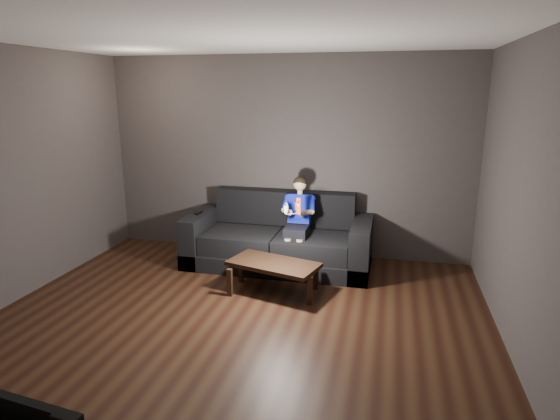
# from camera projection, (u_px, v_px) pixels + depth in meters

# --- Properties ---
(floor) EXTENTS (5.00, 5.00, 0.00)m
(floor) POSITION_uv_depth(u_px,v_px,m) (226.00, 338.00, 4.35)
(floor) COLOR black
(floor) RESTS_ON ground
(back_wall) EXTENTS (5.00, 0.04, 2.70)m
(back_wall) POSITION_uv_depth(u_px,v_px,m) (286.00, 157.00, 6.36)
(back_wall) COLOR #403837
(back_wall) RESTS_ON ground
(right_wall) EXTENTS (0.04, 5.00, 2.70)m
(right_wall) POSITION_uv_depth(u_px,v_px,m) (541.00, 214.00, 3.45)
(right_wall) COLOR #403837
(right_wall) RESTS_ON ground
(ceiling) EXTENTS (5.00, 5.00, 0.02)m
(ceiling) POSITION_uv_depth(u_px,v_px,m) (216.00, 29.00, 3.67)
(ceiling) COLOR silver
(ceiling) RESTS_ON back_wall
(sofa) EXTENTS (2.37, 1.02, 0.92)m
(sofa) POSITION_uv_depth(u_px,v_px,m) (279.00, 242.00, 6.12)
(sofa) COLOR black
(sofa) RESTS_ON floor
(child) EXTENTS (0.42, 0.51, 1.03)m
(child) POSITION_uv_depth(u_px,v_px,m) (298.00, 213.00, 5.88)
(child) COLOR black
(child) RESTS_ON sofa
(wii_remote_red) EXTENTS (0.06, 0.08, 0.19)m
(wii_remote_red) POSITION_uv_depth(u_px,v_px,m) (298.00, 206.00, 5.44)
(wii_remote_red) COLOR red
(wii_remote_red) RESTS_ON child
(nunchuk_white) EXTENTS (0.07, 0.09, 0.15)m
(nunchuk_white) POSITION_uv_depth(u_px,v_px,m) (286.00, 208.00, 5.49)
(nunchuk_white) COLOR silver
(nunchuk_white) RESTS_ON child
(wii_remote_black) EXTENTS (0.04, 0.16, 0.03)m
(wii_remote_black) POSITION_uv_depth(u_px,v_px,m) (199.00, 213.00, 6.19)
(wii_remote_black) COLOR black
(wii_remote_black) RESTS_ON sofa
(coffee_table) EXTENTS (1.09, 0.75, 0.36)m
(coffee_table) POSITION_uv_depth(u_px,v_px,m) (274.00, 266.00, 5.25)
(coffee_table) COLOR black
(coffee_table) RESTS_ON floor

